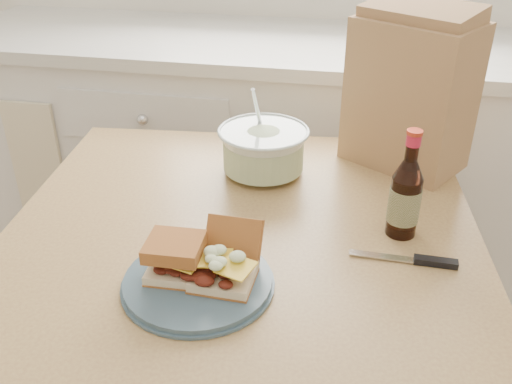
% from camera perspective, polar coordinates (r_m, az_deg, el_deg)
% --- Properties ---
extents(cabinet_run, '(2.50, 0.64, 0.94)m').
position_cam_1_polar(cabinet_run, '(2.10, 5.43, 2.44)').
color(cabinet_run, white).
rests_on(cabinet_run, ground).
extents(dining_table, '(1.04, 1.04, 0.80)m').
position_cam_1_polar(dining_table, '(1.22, -1.45, -8.52)').
color(dining_table, tan).
rests_on(dining_table, ground).
extents(plate, '(0.26, 0.26, 0.02)m').
position_cam_1_polar(plate, '(1.01, -5.82, -8.95)').
color(plate, '#405867').
rests_on(plate, dining_table).
extents(sandwich_left, '(0.10, 0.09, 0.07)m').
position_cam_1_polar(sandwich_left, '(1.00, -8.07, -6.50)').
color(sandwich_left, beige).
rests_on(sandwich_left, plate).
extents(sandwich_right, '(0.11, 0.15, 0.09)m').
position_cam_1_polar(sandwich_right, '(0.99, -2.94, -6.82)').
color(sandwich_right, beige).
rests_on(sandwich_right, plate).
extents(coleslaw_bowl, '(0.21, 0.21, 0.21)m').
position_cam_1_polar(coleslaw_bowl, '(1.34, 0.74, 4.06)').
color(coleslaw_bowl, silver).
rests_on(coleslaw_bowl, dining_table).
extents(beer_bottle, '(0.06, 0.06, 0.22)m').
position_cam_1_polar(beer_bottle, '(1.13, 14.69, -0.45)').
color(beer_bottle, black).
rests_on(beer_bottle, dining_table).
extents(knife, '(0.20, 0.02, 0.01)m').
position_cam_1_polar(knife, '(1.10, 16.24, -6.59)').
color(knife, silver).
rests_on(knife, dining_table).
extents(paper_bag, '(0.32, 0.29, 0.35)m').
position_cam_1_polar(paper_bag, '(1.39, 15.18, 9.35)').
color(paper_bag, '#AB7552').
rests_on(paper_bag, dining_table).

